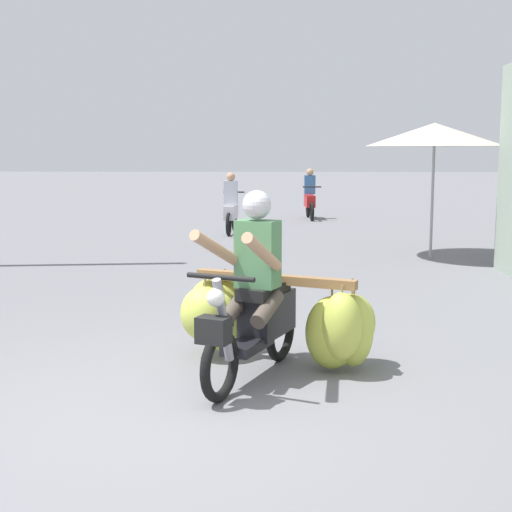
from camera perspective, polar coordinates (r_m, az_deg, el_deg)
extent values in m
plane|color=slate|center=(5.41, -8.59, -12.47)|extent=(120.00, 120.00, 0.00)
torus|color=black|center=(5.63, -2.82, -8.53)|extent=(0.29, 0.55, 0.56)
torus|color=black|center=(6.68, 1.91, -5.83)|extent=(0.29, 0.55, 0.56)
cube|color=black|center=(6.05, -0.65, -6.93)|extent=(0.44, 0.61, 0.08)
cube|color=black|center=(6.36, 0.88, -4.51)|extent=(0.51, 0.70, 0.36)
cube|color=black|center=(6.25, 0.59, -2.69)|extent=(0.47, 0.65, 0.10)
cylinder|color=gray|center=(5.60, -2.57, -5.04)|extent=(0.17, 0.29, 0.69)
cylinder|color=black|center=(5.49, -2.78, -1.67)|extent=(0.53, 0.25, 0.04)
sphere|color=silver|center=(5.45, -3.15, -3.25)|extent=(0.14, 0.14, 0.14)
cube|color=black|center=(5.47, -3.33, -5.79)|extent=(0.28, 0.24, 0.20)
cube|color=black|center=(5.55, -2.85, -5.57)|extent=(0.20, 0.30, 0.04)
cube|color=olive|center=(6.44, 1.42, -1.81)|extent=(1.42, 0.68, 0.08)
cube|color=olive|center=(6.61, 2.03, -1.82)|extent=(1.27, 0.60, 0.06)
ellipsoid|color=#BCC64C|center=(6.39, 7.58, -5.76)|extent=(0.40, 0.38, 0.64)
cylinder|color=#998459|center=(6.31, 7.64, -2.62)|extent=(0.02, 0.02, 0.13)
ellipsoid|color=#BFC94E|center=(6.77, -2.67, -5.06)|extent=(0.40, 0.37, 0.57)
cylinder|color=#998459|center=(6.70, -2.69, -2.15)|extent=(0.02, 0.02, 0.19)
ellipsoid|color=#B9C349|center=(6.89, -3.64, -3.80)|extent=(0.54, 0.54, 0.48)
cylinder|color=#998459|center=(6.84, -3.66, -1.63)|extent=(0.02, 0.02, 0.11)
ellipsoid|color=#BEC84D|center=(7.02, -2.44, -3.73)|extent=(0.55, 0.52, 0.53)
cylinder|color=#998459|center=(6.96, -2.45, -1.40)|extent=(0.02, 0.02, 0.10)
ellipsoid|color=#B2BC42|center=(6.57, 7.46, -5.13)|extent=(0.52, 0.50, 0.51)
cylinder|color=#998459|center=(6.50, 7.51, -2.46)|extent=(0.02, 0.02, 0.17)
ellipsoid|color=#B2BC42|center=(6.37, 5.89, -5.95)|extent=(0.51, 0.48, 0.63)
cylinder|color=#998459|center=(6.29, 5.94, -2.73)|extent=(0.02, 0.02, 0.16)
ellipsoid|color=#BAC44A|center=(6.22, 6.66, -5.47)|extent=(0.47, 0.46, 0.58)
cylinder|color=#998459|center=(6.15, 6.71, -2.68)|extent=(0.02, 0.02, 0.09)
ellipsoid|color=#BFC94F|center=(6.72, -3.98, -4.51)|extent=(0.63, 0.62, 0.51)
cylinder|color=#998459|center=(6.66, -4.01, -2.03)|extent=(0.02, 0.02, 0.14)
cube|color=#4C7F51|center=(6.08, 0.14, 0.17)|extent=(0.40, 0.34, 0.56)
sphere|color=silver|center=(6.02, 0.06, 4.01)|extent=(0.24, 0.24, 0.24)
cylinder|color=tan|center=(5.69, 0.52, 0.27)|extent=(0.32, 0.71, 0.39)
cylinder|color=tan|center=(5.86, -2.97, 0.48)|extent=(0.41, 0.68, 0.39)
cylinder|color=#4C4238|center=(6.00, 0.89, -4.13)|extent=(0.29, 0.46, 0.27)
cylinder|color=#4C4238|center=(6.11, -1.52, -3.89)|extent=(0.29, 0.46, 0.27)
torus|color=black|center=(17.47, -1.70, 2.84)|extent=(0.11, 0.52, 0.52)
torus|color=black|center=(16.38, -2.15, 2.48)|extent=(0.11, 0.52, 0.52)
cube|color=silver|center=(16.80, -1.96, 3.45)|extent=(0.29, 0.91, 0.32)
cylinder|color=black|center=(17.37, -1.73, 5.00)|extent=(0.50, 0.07, 0.04)
cube|color=#B2B7C6|center=(16.75, -1.98, 4.98)|extent=(0.31, 0.22, 0.52)
sphere|color=tan|center=(16.76, -1.98, 6.18)|extent=(0.20, 0.20, 0.20)
torus|color=black|center=(19.87, 4.38, 3.48)|extent=(0.11, 0.52, 0.52)
torus|color=black|center=(20.96, 4.06, 3.73)|extent=(0.11, 0.52, 0.52)
cube|color=red|center=(20.50, 4.20, 4.30)|extent=(0.29, 0.91, 0.32)
cylinder|color=black|center=(19.88, 4.38, 5.39)|extent=(0.50, 0.06, 0.04)
cube|color=#386699|center=(20.49, 4.20, 5.56)|extent=(0.31, 0.22, 0.52)
sphere|color=tan|center=(20.46, 4.22, 6.53)|extent=(0.20, 0.20, 0.20)
cylinder|color=#99999E|center=(13.32, 13.56, 4.28)|extent=(0.05, 0.05, 2.07)
cone|color=beige|center=(13.30, 13.73, 9.17)|extent=(2.40, 2.40, 0.40)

